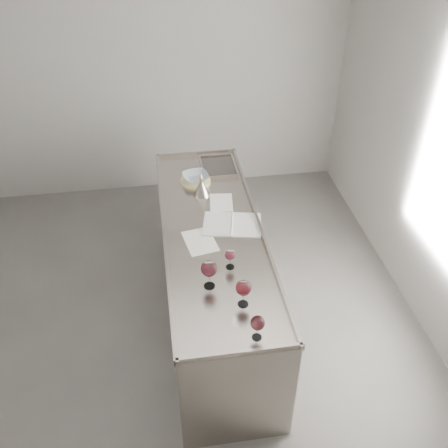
{
  "coord_description": "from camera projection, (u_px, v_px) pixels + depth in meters",
  "views": [
    {
      "loc": [
        0.13,
        -2.7,
        3.29
      ],
      "look_at": [
        0.58,
        0.26,
        1.02
      ],
      "focal_mm": 40.0,
      "sensor_mm": 36.0,
      "label": 1
    }
  ],
  "objects": [
    {
      "name": "loose_paper_top",
      "position": [
        200.0,
        241.0,
        3.72
      ],
      "size": [
        0.27,
        0.34,
        0.0
      ],
      "primitive_type": "cube",
      "rotation": [
        0.0,
        0.0,
        0.18
      ],
      "color": "silver",
      "rests_on": "counter"
    },
    {
      "name": "wine_funnel",
      "position": [
        202.0,
        188.0,
        4.18
      ],
      "size": [
        0.14,
        0.14,
        0.21
      ],
      "rotation": [
        0.0,
        0.0,
        -0.33
      ],
      "color": "#A6A094",
      "rests_on": "counter"
    },
    {
      "name": "wine_glass_left",
      "position": [
        209.0,
        269.0,
        3.25
      ],
      "size": [
        0.11,
        0.11,
        0.21
      ],
      "rotation": [
        0.0,
        0.0,
        0.39
      ],
      "color": "white",
      "rests_on": "counter"
    },
    {
      "name": "counter",
      "position": [
        213.0,
        275.0,
        4.12
      ],
      "size": [
        0.77,
        2.42,
        0.97
      ],
      "color": "gray",
      "rests_on": "ground"
    },
    {
      "name": "trivet",
      "position": [
        196.0,
        181.0,
        4.38
      ],
      "size": [
        0.31,
        0.31,
        0.02
      ],
      "primitive_type": "cylinder",
      "rotation": [
        0.0,
        0.0,
        -0.2
      ],
      "color": "beige",
      "rests_on": "counter"
    },
    {
      "name": "wine_glass_middle",
      "position": [
        258.0,
        323.0,
        2.92
      ],
      "size": [
        0.09,
        0.09,
        0.17
      ],
      "rotation": [
        0.0,
        0.0,
        -0.31
      ],
      "color": "white",
      "rests_on": "counter"
    },
    {
      "name": "notebook",
      "position": [
        232.0,
        224.0,
        3.88
      ],
      "size": [
        0.5,
        0.4,
        0.02
      ],
      "rotation": [
        0.0,
        0.0,
        -0.21
      ],
      "color": "silver",
      "rests_on": "counter"
    },
    {
      "name": "room_shell",
      "position": [
        142.0,
        210.0,
        3.26
      ],
      "size": [
        4.54,
        5.04,
        2.84
      ],
      "color": "#504E4B",
      "rests_on": "ground"
    },
    {
      "name": "wine_glass_small",
      "position": [
        230.0,
        255.0,
        3.43
      ],
      "size": [
        0.08,
        0.08,
        0.15
      ],
      "rotation": [
        0.0,
        0.0,
        -0.07
      ],
      "color": "white",
      "rests_on": "counter"
    },
    {
      "name": "loose_paper_under",
      "position": [
        221.0,
        202.0,
        4.12
      ],
      "size": [
        0.21,
        0.28,
        0.0
      ],
      "primitive_type": "cube",
      "rotation": [
        0.0,
        0.0,
        -0.11
      ],
      "color": "silver",
      "rests_on": "counter"
    },
    {
      "name": "ceramic_bowl",
      "position": [
        196.0,
        177.0,
        4.36
      ],
      "size": [
        0.26,
        0.26,
        0.05
      ],
      "primitive_type": "imported",
      "rotation": [
        0.0,
        0.0,
        0.17
      ],
      "color": "gray",
      "rests_on": "trivet"
    },
    {
      "name": "wine_glass_right",
      "position": [
        243.0,
        288.0,
        3.13
      ],
      "size": [
        0.1,
        0.1,
        0.2
      ],
      "rotation": [
        0.0,
        0.0,
        0.3
      ],
      "color": "white",
      "rests_on": "counter"
    }
  ]
}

